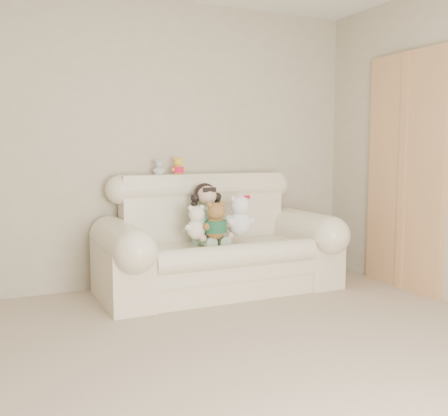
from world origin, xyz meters
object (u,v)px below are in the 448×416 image
(sofa, at_px, (219,233))
(brown_teddy, at_px, (216,217))
(cream_teddy, at_px, (196,219))
(white_cat, at_px, (240,211))
(seated_child, at_px, (207,213))

(sofa, bearing_deg, brown_teddy, -122.89)
(brown_teddy, height_order, cream_teddy, brown_teddy)
(white_cat, relative_size, cream_teddy, 1.27)
(seated_child, xyz_separation_m, white_cat, (0.24, -0.18, 0.02))
(brown_teddy, bearing_deg, white_cat, 7.78)
(sofa, relative_size, seated_child, 3.85)
(sofa, height_order, white_cat, sofa)
(white_cat, height_order, cream_teddy, white_cat)
(sofa, xyz_separation_m, seated_child, (-0.09, 0.08, 0.18))
(brown_teddy, xyz_separation_m, cream_teddy, (-0.15, 0.07, -0.02))
(seated_child, xyz_separation_m, cream_teddy, (-0.17, -0.18, -0.02))
(sofa, xyz_separation_m, cream_teddy, (-0.26, -0.10, 0.15))
(seated_child, height_order, cream_teddy, seated_child)
(sofa, height_order, seated_child, sofa)
(white_cat, bearing_deg, seated_child, 158.31)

